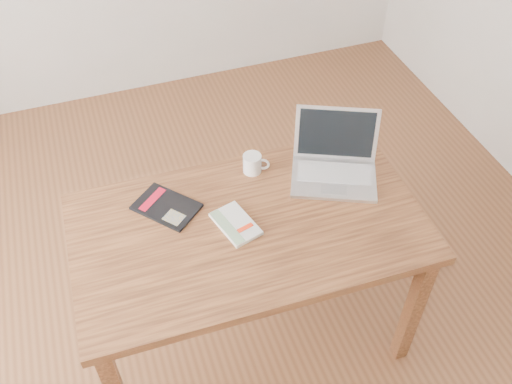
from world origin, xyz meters
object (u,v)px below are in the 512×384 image
object	(u,v)px
white_guidebook	(236,224)
black_guidebook	(166,207)
coffee_mug	(253,163)
desk	(249,240)
laptop	(335,162)

from	to	relation	value
white_guidebook	black_guidebook	bearing A→B (deg)	126.79
coffee_mug	black_guidebook	bearing A→B (deg)	-142.15
desk	laptop	world-z (taller)	laptop
desk	black_guidebook	distance (m)	0.34
desk	black_guidebook	world-z (taller)	black_guidebook
white_guidebook	coffee_mug	world-z (taller)	coffee_mug
desk	coffee_mug	xyz separation A→B (m)	(0.11, 0.27, 0.13)
black_guidebook	coffee_mug	distance (m)	0.40
black_guidebook	coffee_mug	world-z (taller)	coffee_mug
desk	white_guidebook	size ratio (longest dim) A/B	6.11
black_guidebook	laptop	world-z (taller)	laptop
black_guidebook	laptop	size ratio (longest dim) A/B	0.66
laptop	coffee_mug	distance (m)	0.33
coffee_mug	desk	bearing A→B (deg)	-86.97
laptop	coffee_mug	bearing A→B (deg)	-174.89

